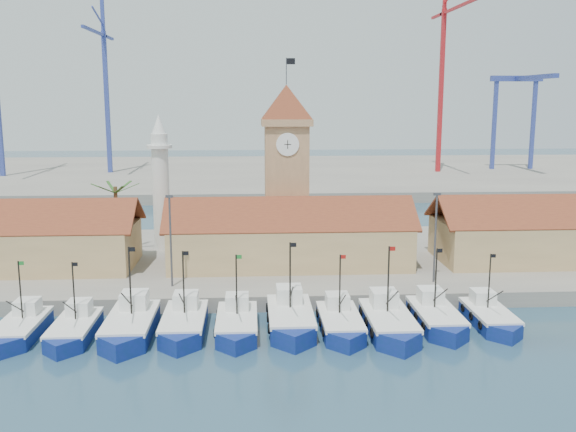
{
  "coord_description": "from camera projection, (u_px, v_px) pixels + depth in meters",
  "views": [
    {
      "loc": [
        -4.18,
        -49.08,
        19.6
      ],
      "look_at": [
        -0.27,
        18.0,
        7.27
      ],
      "focal_mm": 40.0,
      "sensor_mm": 36.0,
      "label": 1
    }
  ],
  "objects": [
    {
      "name": "boat_1",
      "position": [
        73.0,
        331.0,
        52.94
      ],
      "size": [
        3.23,
        8.86,
        6.7
      ],
      "color": "navy",
      "rests_on": "ground"
    },
    {
      "name": "palm_tree",
      "position": [
        117.0,
        214.0,
        75.22
      ],
      "size": [
        5.6,
        5.03,
        8.39
      ],
      "color": "brown",
      "rests_on": "quay"
    },
    {
      "name": "boat_0",
      "position": [
        20.0,
        330.0,
        53.13
      ],
      "size": [
        3.26,
        8.92,
        6.75
      ],
      "color": "navy",
      "rests_on": "ground"
    },
    {
      "name": "quay",
      "position": [
        287.0,
        261.0,
        75.4
      ],
      "size": [
        140.0,
        32.0,
        1.5
      ],
      "primitive_type": "cube",
      "color": "gray",
      "rests_on": "ground"
    },
    {
      "name": "boat_4",
      "position": [
        237.0,
        326.0,
        54.03
      ],
      "size": [
        3.41,
        9.35,
        7.07
      ],
      "color": "navy",
      "rests_on": "ground"
    },
    {
      "name": "crane_blue_near",
      "position": [
        105.0,
        79.0,
        150.51
      ],
      "size": [
        1.0,
        29.39,
        40.16
      ],
      "color": "#314096",
      "rests_on": "terminal"
    },
    {
      "name": "hall_right",
      "position": [
        571.0,
        238.0,
        72.71
      ],
      "size": [
        31.2,
        10.13,
        7.61
      ],
      "color": "tan",
      "rests_on": "quay"
    },
    {
      "name": "terminal",
      "position": [
        268.0,
        174.0,
        159.8
      ],
      "size": [
        240.0,
        80.0,
        2.0
      ],
      "primitive_type": "cube",
      "color": "gray",
      "rests_on": "ground"
    },
    {
      "name": "boat_8",
      "position": [
        437.0,
        319.0,
        55.62
      ],
      "size": [
        3.49,
        9.56,
        7.23
      ],
      "color": "navy",
      "rests_on": "ground"
    },
    {
      "name": "crane_red_right",
      "position": [
        444.0,
        66.0,
        151.32
      ],
      "size": [
        1.0,
        32.11,
        45.41
      ],
      "color": "red",
      "rests_on": "terminal"
    },
    {
      "name": "boat_2",
      "position": [
        130.0,
        327.0,
        53.43
      ],
      "size": [
        3.81,
        10.45,
        7.91
      ],
      "color": "navy",
      "rests_on": "ground"
    },
    {
      "name": "boat_6",
      "position": [
        341.0,
        325.0,
        54.31
      ],
      "size": [
        3.38,
        9.25,
        7.0
      ],
      "color": "navy",
      "rests_on": "ground"
    },
    {
      "name": "boat_7",
      "position": [
        389.0,
        325.0,
        54.1
      ],
      "size": [
        3.76,
        10.3,
        7.79
      ],
      "color": "navy",
      "rests_on": "ground"
    },
    {
      "name": "gantry",
      "position": [
        521.0,
        97.0,
        156.62
      ],
      "size": [
        13.0,
        22.0,
        23.2
      ],
      "color": "#314096",
      "rests_on": "terminal"
    },
    {
      "name": "clock_tower",
      "position": [
        286.0,
        165.0,
        75.33
      ],
      "size": [
        5.8,
        5.8,
        22.7
      ],
      "color": "tan",
      "rests_on": "quay"
    },
    {
      "name": "boat_3",
      "position": [
        184.0,
        325.0,
        54.03
      ],
      "size": [
        3.57,
        9.78,
        7.4
      ],
      "color": "navy",
      "rests_on": "ground"
    },
    {
      "name": "hall_center",
      "position": [
        289.0,
        242.0,
        70.88
      ],
      "size": [
        27.04,
        10.13,
        7.61
      ],
      "color": "tan",
      "rests_on": "quay"
    },
    {
      "name": "boat_5",
      "position": [
        291.0,
        320.0,
        55.08
      ],
      "size": [
        3.81,
        10.45,
        7.9
      ],
      "color": "navy",
      "rests_on": "ground"
    },
    {
      "name": "minaret",
      "position": [
        161.0,
        182.0,
        76.85
      ],
      "size": [
        3.0,
        3.0,
        16.3
      ],
      "color": "silver",
      "rests_on": "quay"
    },
    {
      "name": "lamp_posts",
      "position": [
        299.0,
        235.0,
        62.61
      ],
      "size": [
        80.7,
        0.25,
        9.03
      ],
      "color": "#3F3F44",
      "rests_on": "quay"
    },
    {
      "name": "boat_9",
      "position": [
        491.0,
        319.0,
        55.93
      ],
      "size": [
        3.21,
        8.8,
        6.66
      ],
      "color": "navy",
      "rests_on": "ground"
    },
    {
      "name": "ground",
      "position": [
        304.0,
        344.0,
        51.97
      ],
      "size": [
        400.0,
        400.0,
        0.0
      ],
      "primitive_type": "plane",
      "color": "#1E3C50",
      "rests_on": "ground"
    }
  ]
}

